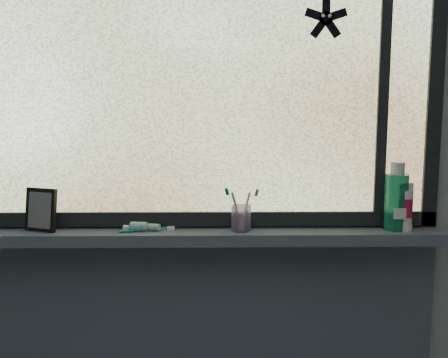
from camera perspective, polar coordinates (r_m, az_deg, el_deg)
name	(u,v)px	position (r m, az deg, el deg)	size (l,w,h in m)	color
wall_back	(205,160)	(1.73, -2.21, 2.14)	(3.00, 0.01, 2.50)	#9EA3A8
windowsill	(205,236)	(1.70, -2.23, -6.55)	(1.62, 0.14, 0.04)	#4B5564
window_pane	(204,78)	(1.70, -2.28, 11.50)	(1.50, 0.01, 1.00)	silver
frame_bottom	(205,219)	(1.73, -2.20, -4.55)	(1.60, 0.03, 0.05)	black
frame_right	(435,78)	(1.85, 22.99, 10.60)	(0.05, 0.03, 1.10)	black
frame_mullion	(383,78)	(1.78, 17.75, 10.96)	(0.04, 0.03, 1.00)	black
starfish_sticker	(326,18)	(1.75, 11.57, 17.53)	(0.15, 0.02, 0.15)	black
vanity_mirror	(41,210)	(1.78, -20.19, -3.31)	(0.12, 0.06, 0.14)	black
toothpaste_tube	(144,226)	(1.70, -9.11, -5.37)	(0.17, 0.04, 0.03)	silver
toothbrush_cup	(241,218)	(1.68, 1.97, -4.50)	(0.07, 0.07, 0.09)	#B694C4
toothbrush_lying	(143,229)	(1.70, -9.19, -5.70)	(0.20, 0.02, 0.01)	#0D7A73
mouthwash_bottle	(396,196)	(1.78, 19.11, -1.88)	(0.08, 0.08, 0.19)	#1B8C63
cream_tube	(405,205)	(1.78, 20.02, -2.85)	(0.05, 0.05, 0.12)	silver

